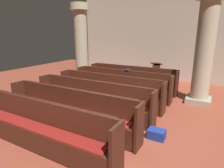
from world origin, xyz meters
TOP-DOWN VIEW (x-y plane):
  - ground_plane at (0.00, 0.00)m, footprint 19.20×19.20m
  - back_wall at (0.00, 6.08)m, footprint 10.00×0.16m
  - pew_row_0 at (-0.93, 3.44)m, footprint 3.77×0.46m
  - pew_row_1 at (-0.93, 2.46)m, footprint 3.77×0.46m
  - pew_row_2 at (-0.93, 1.49)m, footprint 3.77×0.47m
  - pew_row_3 at (-0.93, 0.52)m, footprint 3.77×0.46m
  - pew_row_4 at (-0.93, -0.46)m, footprint 3.77×0.46m
  - pew_row_5 at (-0.93, -1.43)m, footprint 3.77×0.47m
  - pillar_aisle_side at (1.74, 3.12)m, footprint 0.85×0.85m
  - pillar_far_side at (-3.55, 3.45)m, footprint 0.85×0.85m
  - lectern at (-0.22, 4.56)m, footprint 0.48×0.45m
  - hymn_book at (-0.77, 2.65)m, footprint 0.13×0.18m
  - kneeler_box_blue at (1.14, 0.10)m, footprint 0.38×0.27m

SIDE VIEW (x-z plane):
  - ground_plane at x=0.00m, z-range 0.00..0.00m
  - kneeler_box_blue at x=1.14m, z-range 0.00..0.21m
  - lectern at x=-0.22m, z-range -0.09..0.99m
  - pew_row_0 at x=-0.93m, z-range 0.03..1.01m
  - pew_row_1 at x=-0.93m, z-range 0.03..1.01m
  - pew_row_2 at x=-0.93m, z-range 0.03..1.01m
  - pew_row_3 at x=-0.93m, z-range 0.03..1.01m
  - pew_row_4 at x=-0.93m, z-range 0.03..1.01m
  - pew_row_5 at x=-0.93m, z-range 0.03..1.01m
  - hymn_book at x=-0.77m, z-range 0.99..1.02m
  - pillar_aisle_side at x=1.74m, z-range 0.07..3.70m
  - pillar_far_side at x=-3.55m, z-range 0.07..3.70m
  - back_wall at x=0.00m, z-range 0.00..4.50m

